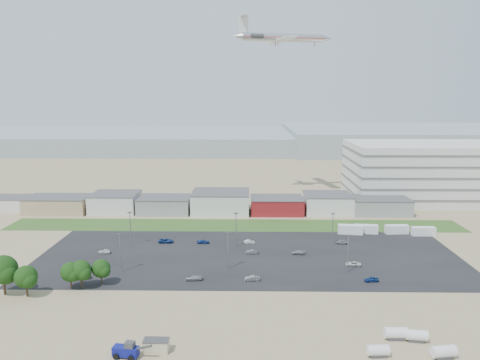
{
  "coord_description": "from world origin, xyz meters",
  "views": [
    {
      "loc": [
        4.6,
        -108.19,
        45.09
      ],
      "look_at": [
        2.4,
        22.0,
        21.69
      ],
      "focal_mm": 35.0,
      "sensor_mm": 36.0,
      "label": 1
    }
  ],
  "objects_px": {
    "parked_car_6": "(203,242)",
    "parked_car_7": "(252,252)",
    "telehandler": "(126,349)",
    "parked_car_5": "(104,251)",
    "tree_far_left": "(3,273)",
    "parked_car_10": "(83,276)",
    "portable_shed": "(156,346)",
    "parked_car_13": "(252,278)",
    "parked_car_8": "(343,242)",
    "storage_tank_nw": "(396,333)",
    "parked_car_2": "(371,279)",
    "parked_car_3": "(194,278)",
    "box_trailer_a": "(350,229)",
    "parked_car_0": "(353,264)",
    "parked_car_11": "(249,242)",
    "airliner": "(284,37)",
    "parked_car_12": "(298,252)",
    "parked_car_9": "(166,241)"
  },
  "relations": [
    {
      "from": "parked_car_3",
      "to": "parked_car_5",
      "type": "relative_size",
      "value": 1.17
    },
    {
      "from": "parked_car_6",
      "to": "parked_car_10",
      "type": "distance_m",
      "value": 39.82
    },
    {
      "from": "parked_car_6",
      "to": "parked_car_13",
      "type": "distance_m",
      "value": 33.09
    },
    {
      "from": "parked_car_2",
      "to": "parked_car_3",
      "type": "height_order",
      "value": "parked_car_3"
    },
    {
      "from": "parked_car_6",
      "to": "portable_shed",
      "type": "bearing_deg",
      "value": 174.14
    },
    {
      "from": "tree_far_left",
      "to": "parked_car_7",
      "type": "bearing_deg",
      "value": 27.24
    },
    {
      "from": "telehandler",
      "to": "parked_car_9",
      "type": "bearing_deg",
      "value": 104.44
    },
    {
      "from": "parked_car_3",
      "to": "parked_car_10",
      "type": "relative_size",
      "value": 0.99
    },
    {
      "from": "portable_shed",
      "to": "parked_car_13",
      "type": "distance_m",
      "value": 37.4
    },
    {
      "from": "parked_car_8",
      "to": "box_trailer_a",
      "type": "bearing_deg",
      "value": -18.07
    },
    {
      "from": "parked_car_0",
      "to": "parked_car_7",
      "type": "relative_size",
      "value": 1.17
    },
    {
      "from": "box_trailer_a",
      "to": "parked_car_6",
      "type": "relative_size",
      "value": 2.1
    },
    {
      "from": "telehandler",
      "to": "tree_far_left",
      "type": "height_order",
      "value": "tree_far_left"
    },
    {
      "from": "parked_car_0",
      "to": "parked_car_5",
      "type": "bearing_deg",
      "value": -91.22
    },
    {
      "from": "parked_car_8",
      "to": "telehandler",
      "type": "bearing_deg",
      "value": 147.09
    },
    {
      "from": "storage_tank_nw",
      "to": "parked_car_8",
      "type": "xyz_separation_m",
      "value": [
        1.58,
        57.67,
        -0.63
      ]
    },
    {
      "from": "tree_far_left",
      "to": "parked_car_3",
      "type": "distance_m",
      "value": 43.74
    },
    {
      "from": "tree_far_left",
      "to": "parked_car_11",
      "type": "relative_size",
      "value": 3.11
    },
    {
      "from": "parked_car_8",
      "to": "parked_car_13",
      "type": "bearing_deg",
      "value": 141.62
    },
    {
      "from": "telehandler",
      "to": "parked_car_13",
      "type": "height_order",
      "value": "telehandler"
    },
    {
      "from": "parked_car_8",
      "to": "parked_car_9",
      "type": "xyz_separation_m",
      "value": [
        -54.98,
        0.24,
        0.01
      ]
    },
    {
      "from": "airliner",
      "to": "parked_car_2",
      "type": "bearing_deg",
      "value": -94.21
    },
    {
      "from": "portable_shed",
      "to": "parked_car_8",
      "type": "distance_m",
      "value": 77.69
    },
    {
      "from": "tree_far_left",
      "to": "parked_car_10",
      "type": "distance_m",
      "value": 18.35
    },
    {
      "from": "portable_shed",
      "to": "storage_tank_nw",
      "type": "height_order",
      "value": "storage_tank_nw"
    },
    {
      "from": "tree_far_left",
      "to": "parked_car_2",
      "type": "xyz_separation_m",
      "value": [
        86.49,
        9.11,
        -4.7
      ]
    },
    {
      "from": "storage_tank_nw",
      "to": "parked_car_0",
      "type": "xyz_separation_m",
      "value": [
        0.58,
        38.57,
        -0.69
      ]
    },
    {
      "from": "parked_car_8",
      "to": "parked_car_12",
      "type": "xyz_separation_m",
      "value": [
        -14.94,
        -9.89,
        -0.06
      ]
    },
    {
      "from": "telehandler",
      "to": "parked_car_6",
      "type": "bearing_deg",
      "value": 94.07
    },
    {
      "from": "airliner",
      "to": "parked_car_13",
      "type": "distance_m",
      "value": 122.11
    },
    {
      "from": "tree_far_left",
      "to": "parked_car_0",
      "type": "xyz_separation_m",
      "value": [
        84.38,
        19.92,
        -4.73
      ]
    },
    {
      "from": "parked_car_0",
      "to": "parked_car_11",
      "type": "relative_size",
      "value": 1.21
    },
    {
      "from": "parked_car_11",
      "to": "parked_car_13",
      "type": "height_order",
      "value": "parked_car_13"
    },
    {
      "from": "tree_far_left",
      "to": "parked_car_7",
      "type": "relative_size",
      "value": 3.03
    },
    {
      "from": "parked_car_0",
      "to": "parked_car_3",
      "type": "height_order",
      "value": "parked_car_3"
    },
    {
      "from": "parked_car_6",
      "to": "parked_car_7",
      "type": "relative_size",
      "value": 1.1
    },
    {
      "from": "parked_car_2",
      "to": "parked_car_8",
      "type": "height_order",
      "value": "parked_car_8"
    },
    {
      "from": "parked_car_3",
      "to": "tree_far_left",
      "type": "bearing_deg",
      "value": -80.27
    },
    {
      "from": "portable_shed",
      "to": "parked_car_5",
      "type": "relative_size",
      "value": 1.28
    },
    {
      "from": "tree_far_left",
      "to": "parked_car_11",
      "type": "height_order",
      "value": "tree_far_left"
    },
    {
      "from": "parked_car_10",
      "to": "parked_car_3",
      "type": "bearing_deg",
      "value": -91.53
    },
    {
      "from": "parked_car_6",
      "to": "parked_car_2",
      "type": "bearing_deg",
      "value": -127.36
    },
    {
      "from": "parked_car_9",
      "to": "parked_car_11",
      "type": "bearing_deg",
      "value": -90.9
    },
    {
      "from": "parked_car_13",
      "to": "box_trailer_a",
      "type": "bearing_deg",
      "value": 137.09
    },
    {
      "from": "telehandler",
      "to": "parked_car_0",
      "type": "xyz_separation_m",
      "value": [
        49.72,
        45.63,
        -0.93
      ]
    },
    {
      "from": "parked_car_6",
      "to": "parked_car_9",
      "type": "bearing_deg",
      "value": 84.2
    },
    {
      "from": "airliner",
      "to": "parked_car_12",
      "type": "relative_size",
      "value": 11.16
    },
    {
      "from": "storage_tank_nw",
      "to": "parked_car_0",
      "type": "bearing_deg",
      "value": 89.14
    },
    {
      "from": "airliner",
      "to": "parked_car_7",
      "type": "relative_size",
      "value": 12.7
    },
    {
      "from": "telehandler",
      "to": "parked_car_5",
      "type": "height_order",
      "value": "telehandler"
    }
  ]
}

